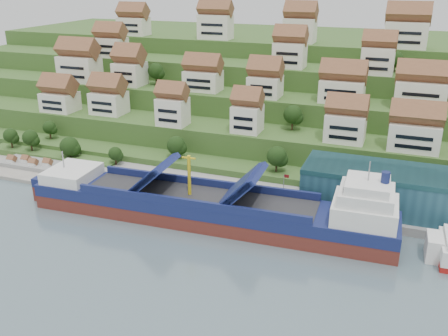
% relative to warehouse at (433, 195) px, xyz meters
% --- Properties ---
extents(ground, '(300.00, 300.00, 0.00)m').
position_rel_warehouse_xyz_m(ground, '(-52.00, -17.00, -7.20)').
color(ground, slate).
rests_on(ground, ground).
extents(quay, '(180.00, 14.00, 2.20)m').
position_rel_warehouse_xyz_m(quay, '(-32.00, -2.00, -6.10)').
color(quay, gray).
rests_on(quay, ground).
extents(pebble_beach, '(45.00, 20.00, 1.00)m').
position_rel_warehouse_xyz_m(pebble_beach, '(-110.00, -5.00, -6.70)').
color(pebble_beach, gray).
rests_on(pebble_beach, ground).
extents(hillside, '(260.00, 128.00, 31.00)m').
position_rel_warehouse_xyz_m(hillside, '(-52.00, 86.55, 3.46)').
color(hillside, '#2D4C1E').
rests_on(hillside, ground).
extents(hillside_village, '(155.16, 64.36, 29.24)m').
position_rel_warehouse_xyz_m(hillside_village, '(-49.23, 43.69, 17.08)').
color(hillside_village, white).
rests_on(hillside_village, ground).
extents(hillside_trees, '(141.37, 62.72, 29.92)m').
position_rel_warehouse_xyz_m(hillside_trees, '(-64.63, 24.94, 8.38)').
color(hillside_trees, '#1C3712').
rests_on(hillside_trees, ground).
extents(warehouse, '(60.00, 15.00, 10.00)m').
position_rel_warehouse_xyz_m(warehouse, '(0.00, 0.00, 0.00)').
color(warehouse, '#234E5F').
rests_on(warehouse, quay).
extents(flagpole, '(1.28, 0.16, 8.00)m').
position_rel_warehouse_xyz_m(flagpole, '(-33.89, -7.00, -0.32)').
color(flagpole, gray).
rests_on(flagpole, quay).
extents(beach_huts, '(14.40, 3.70, 2.20)m').
position_rel_warehouse_xyz_m(beach_huts, '(-112.00, -6.25, -5.10)').
color(beach_huts, white).
rests_on(beach_huts, pebble_beach).
extents(cargo_ship, '(87.51, 17.16, 19.42)m').
position_rel_warehouse_xyz_m(cargo_ship, '(-47.17, -17.74, -3.59)').
color(cargo_ship, maroon).
rests_on(cargo_ship, ground).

